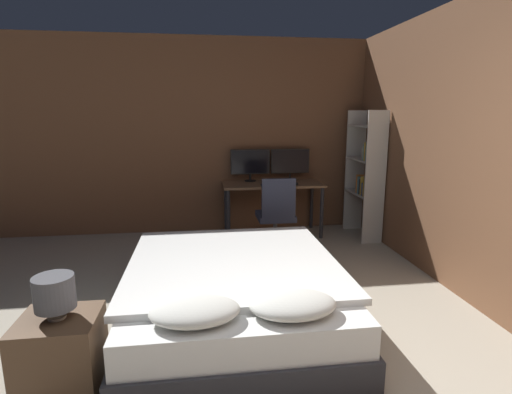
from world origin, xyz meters
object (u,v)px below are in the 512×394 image
(bedside_lamp, at_px, (54,293))
(monitor_right, at_px, (290,162))
(desk, at_px, (273,190))
(monitor_left, at_px, (250,163))
(office_chair, at_px, (276,222))
(keyboard, at_px, (275,185))
(bed, at_px, (235,293))
(nightstand, at_px, (61,355))
(bookshelf, at_px, (367,171))
(computer_mouse, at_px, (296,184))

(bedside_lamp, bearing_deg, monitor_right, 56.60)
(bedside_lamp, bearing_deg, desk, 58.70)
(monitor_left, height_order, monitor_right, same)
(desk, bearing_deg, monitor_left, 145.21)
(office_chair, bearing_deg, monitor_right, 67.11)
(bedside_lamp, xyz_separation_m, keyboard, (1.84, 2.84, 0.09))
(bed, xyz_separation_m, office_chair, (0.66, 1.68, 0.12))
(desk, distance_m, monitor_right, 0.50)
(bed, xyz_separation_m, desk, (0.73, 2.34, 0.39))
(keyboard, distance_m, office_chair, 0.60)
(office_chair, bearing_deg, bedside_lamp, -126.70)
(nightstand, xyz_separation_m, keyboard, (1.84, 2.84, 0.50))
(monitor_left, height_order, keyboard, monitor_left)
(keyboard, relative_size, bookshelf, 0.22)
(monitor_right, xyz_separation_m, computer_mouse, (-0.01, -0.40, -0.24))
(bed, relative_size, desk, 1.48)
(desk, xyz_separation_m, keyboard, (0.00, -0.20, 0.11))
(monitor_left, xyz_separation_m, monitor_right, (0.58, 0.00, 0.00))
(bed, distance_m, nightstand, 1.31)
(computer_mouse, distance_m, bookshelf, 0.96)
(monitor_left, relative_size, monitor_right, 1.00)
(bed, xyz_separation_m, computer_mouse, (1.01, 2.15, 0.50))
(nightstand, height_order, bedside_lamp, bedside_lamp)
(monitor_right, relative_size, computer_mouse, 7.89)
(bedside_lamp, height_order, desk, bedside_lamp)
(nightstand, height_order, keyboard, keyboard)
(bedside_lamp, bearing_deg, bed, 31.89)
(computer_mouse, bearing_deg, monitor_right, 88.89)
(bookshelf, bearing_deg, computer_mouse, 173.78)
(bedside_lamp, bearing_deg, bookshelf, 41.73)
(computer_mouse, height_order, bookshelf, bookshelf)
(bed, relative_size, monitor_left, 3.67)
(monitor_left, distance_m, keyboard, 0.55)
(nightstand, height_order, desk, desk)
(keyboard, bearing_deg, bookshelf, -4.80)
(monitor_left, distance_m, office_chair, 1.08)
(monitor_left, height_order, computer_mouse, monitor_left)
(monitor_left, bearing_deg, office_chair, -76.12)
(bookshelf, bearing_deg, nightstand, -138.27)
(bed, distance_m, bedside_lamp, 1.37)
(bedside_lamp, height_order, computer_mouse, computer_mouse)
(monitor_left, xyz_separation_m, office_chair, (0.21, -0.86, -0.63))
(monitor_right, relative_size, office_chair, 0.59)
(computer_mouse, xyz_separation_m, bookshelf, (0.94, -0.10, 0.16))
(monitor_left, distance_m, computer_mouse, 0.73)
(bed, relative_size, computer_mouse, 28.98)
(computer_mouse, bearing_deg, bedside_lamp, -126.83)
(nightstand, relative_size, computer_mouse, 7.05)
(bedside_lamp, distance_m, monitor_left, 3.60)
(monitor_right, bearing_deg, desk, -145.21)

